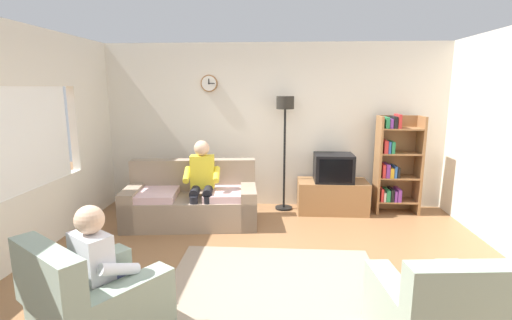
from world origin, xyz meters
TOP-DOWN VIEW (x-y plane):
  - ground_plane at (0.00, 0.00)m, footprint 12.00×12.00m
  - back_wall_assembly at (-0.00, 2.66)m, footprint 6.20×0.17m
  - couch at (-1.19, 1.62)m, footprint 1.98×1.08m
  - tv_stand at (0.96, 2.25)m, footprint 1.10×0.56m
  - tv at (0.96, 2.23)m, footprint 0.60×0.49m
  - bookshelf at (1.93, 2.32)m, footprint 0.68×0.36m
  - floor_lamp at (0.18, 2.35)m, footprint 0.28×0.28m
  - armchair_near_window at (-1.32, -1.05)m, footprint 1.16×1.18m
  - area_rug at (0.07, -0.10)m, footprint 2.20×1.70m
  - person_on_couch at (-1.00, 1.51)m, footprint 0.54×0.57m
  - person_in_left_armchair at (-1.27, -0.97)m, footprint 0.61×0.64m

SIDE VIEW (x-z plane):
  - ground_plane at x=0.00m, z-range 0.00..0.00m
  - area_rug at x=0.07m, z-range 0.00..0.01m
  - tv_stand at x=0.96m, z-range 0.00..0.52m
  - armchair_near_window at x=-1.32m, z-range -0.16..0.74m
  - couch at x=-1.19m, z-range -0.14..0.76m
  - person_in_left_armchair at x=-1.27m, z-range 0.04..1.16m
  - person_on_couch at x=-1.00m, z-range 0.08..1.32m
  - tv at x=0.96m, z-range 0.52..0.96m
  - bookshelf at x=1.93m, z-range 0.00..1.58m
  - back_wall_assembly at x=0.00m, z-range 0.00..2.70m
  - floor_lamp at x=0.18m, z-range 0.53..2.38m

